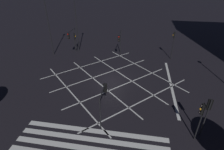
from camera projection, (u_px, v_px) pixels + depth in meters
The scene contains 11 objects.
ground_plane at pixel (112, 79), 22.54m from camera, with size 200.00×200.00×0.00m, color black.
road_markings at pixel (105, 118), 16.45m from camera, with size 18.55×22.73×0.01m.
traffic_light_nw_cross at pixel (72, 37), 28.06m from camera, with size 0.36×3.13×4.20m.
traffic_light_nw_main at pixel (75, 39), 29.76m from camera, with size 0.39×0.36×3.20m.
traffic_light_se_main at pixel (201, 115), 13.09m from camera, with size 0.39×0.36×3.66m.
traffic_light_median_south at pixel (103, 96), 15.43m from camera, with size 0.36×2.58×3.31m.
traffic_light_median_north at pixel (120, 39), 27.28m from camera, with size 0.36×2.82×4.06m.
traffic_light_se_cross at pixel (208, 110), 13.49m from camera, with size 0.36×0.39×3.70m.
traffic_light_ne_main at pixel (173, 40), 26.55m from camera, with size 0.39×0.36×4.38m.
street_lamp_east at pixel (75, 12), 27.84m from camera, with size 0.54×0.54×9.25m.
street_lamp_west at pixel (46, 11), 26.14m from camera, with size 0.53×0.53×10.13m.
Camera 1 is at (3.14, -18.99, 11.74)m, focal length 28.00 mm.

